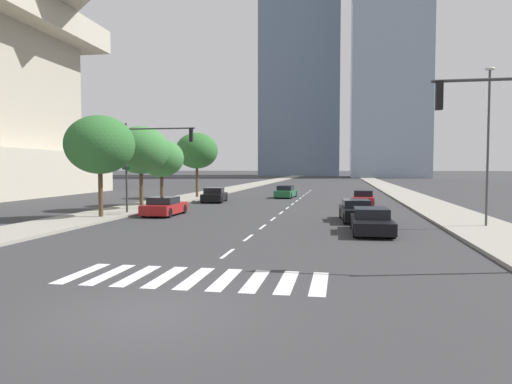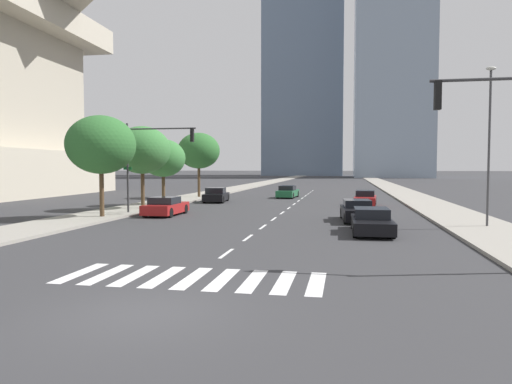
{
  "view_description": "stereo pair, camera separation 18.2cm",
  "coord_description": "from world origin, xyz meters",
  "px_view_note": "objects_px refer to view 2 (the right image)",
  "views": [
    {
      "loc": [
        4.18,
        -9.72,
        3.24
      ],
      "look_at": [
        0.0,
        13.37,
        2.0
      ],
      "focal_mm": 33.13,
      "sensor_mm": 36.0,
      "label": 1
    },
    {
      "loc": [
        4.36,
        -9.68,
        3.24
      ],
      "look_at": [
        0.0,
        13.37,
        2.0
      ],
      "focal_mm": 33.13,
      "sensor_mm": 36.0,
      "label": 2
    }
  ],
  "objects_px": {
    "traffic_signal_near": "(507,132)",
    "traffic_signal_far": "(152,151)",
    "sedan_red_4": "(166,207)",
    "street_tree_third": "(163,158)",
    "sedan_green_5": "(288,192)",
    "street_tree_fourth": "(199,151)",
    "sedan_black_0": "(357,211)",
    "sedan_red_2": "(365,199)",
    "street_tree_nearest": "(101,145)",
    "street_lamp_east": "(489,135)",
    "sedan_black_1": "(216,195)",
    "street_tree_second": "(142,150)",
    "sedan_black_3": "(372,222)"
  },
  "relations": [
    {
      "from": "street_tree_second",
      "to": "sedan_red_4",
      "type": "bearing_deg",
      "value": -47.17
    },
    {
      "from": "sedan_black_1",
      "to": "street_tree_second",
      "type": "xyz_separation_m",
      "value": [
        -3.25,
        -8.86,
        3.89
      ]
    },
    {
      "from": "sedan_green_5",
      "to": "traffic_signal_far",
      "type": "xyz_separation_m",
      "value": [
        -6.84,
        -19.53,
        3.73
      ]
    },
    {
      "from": "sedan_green_5",
      "to": "street_lamp_east",
      "type": "xyz_separation_m",
      "value": [
        13.3,
        -23.04,
        4.3
      ]
    },
    {
      "from": "sedan_red_2",
      "to": "street_tree_second",
      "type": "height_order",
      "value": "street_tree_second"
    },
    {
      "from": "sedan_black_3",
      "to": "sedan_black_1",
      "type": "bearing_deg",
      "value": -145.69
    },
    {
      "from": "sedan_red_2",
      "to": "street_tree_nearest",
      "type": "xyz_separation_m",
      "value": [
        -16.66,
        -13.28,
        4.03
      ]
    },
    {
      "from": "street_lamp_east",
      "to": "street_tree_second",
      "type": "relative_size",
      "value": 1.35
    },
    {
      "from": "sedan_black_0",
      "to": "sedan_black_1",
      "type": "height_order",
      "value": "sedan_black_1"
    },
    {
      "from": "street_tree_nearest",
      "to": "street_tree_fourth",
      "type": "relative_size",
      "value": 0.95
    },
    {
      "from": "street_tree_second",
      "to": "street_tree_nearest",
      "type": "bearing_deg",
      "value": -90.0
    },
    {
      "from": "street_tree_nearest",
      "to": "street_tree_second",
      "type": "height_order",
      "value": "street_tree_nearest"
    },
    {
      "from": "street_tree_nearest",
      "to": "street_tree_fourth",
      "type": "distance_m",
      "value": 20.02
    },
    {
      "from": "sedan_black_3",
      "to": "street_lamp_east",
      "type": "relative_size",
      "value": 0.58
    },
    {
      "from": "sedan_red_4",
      "to": "street_tree_fourth",
      "type": "height_order",
      "value": "street_tree_fourth"
    },
    {
      "from": "street_lamp_east",
      "to": "street_tree_nearest",
      "type": "height_order",
      "value": "street_lamp_east"
    },
    {
      "from": "sedan_red_4",
      "to": "traffic_signal_far",
      "type": "xyz_separation_m",
      "value": [
        -0.94,
        0.1,
        3.75
      ]
    },
    {
      "from": "traffic_signal_near",
      "to": "traffic_signal_far",
      "type": "bearing_deg",
      "value": -38.8
    },
    {
      "from": "sedan_green_5",
      "to": "street_tree_fourth",
      "type": "distance_m",
      "value": 10.29
    },
    {
      "from": "street_lamp_east",
      "to": "sedan_green_5",
      "type": "bearing_deg",
      "value": 120.0
    },
    {
      "from": "street_tree_nearest",
      "to": "street_tree_fourth",
      "type": "height_order",
      "value": "street_tree_fourth"
    },
    {
      "from": "traffic_signal_near",
      "to": "street_tree_third",
      "type": "xyz_separation_m",
      "value": [
        -19.88,
        21.62,
        -0.35
      ]
    },
    {
      "from": "sedan_red_2",
      "to": "street_tree_third",
      "type": "distance_m",
      "value": 17.28
    },
    {
      "from": "sedan_black_3",
      "to": "sedan_black_0",
      "type": "bearing_deg",
      "value": -174.67
    },
    {
      "from": "street_tree_nearest",
      "to": "traffic_signal_far",
      "type": "bearing_deg",
      "value": 51.94
    },
    {
      "from": "sedan_black_1",
      "to": "sedan_black_3",
      "type": "relative_size",
      "value": 0.94
    },
    {
      "from": "sedan_black_0",
      "to": "sedan_black_3",
      "type": "height_order",
      "value": "sedan_black_0"
    },
    {
      "from": "traffic_signal_far",
      "to": "sedan_red_2",
      "type": "bearing_deg",
      "value": 35.91
    },
    {
      "from": "traffic_signal_far",
      "to": "sedan_red_4",
      "type": "bearing_deg",
      "value": -6.34
    },
    {
      "from": "street_tree_second",
      "to": "street_tree_third",
      "type": "height_order",
      "value": "street_tree_second"
    },
    {
      "from": "sedan_green_5",
      "to": "street_tree_nearest",
      "type": "bearing_deg",
      "value": 161.6
    },
    {
      "from": "sedan_black_0",
      "to": "sedan_red_2",
      "type": "distance_m",
      "value": 11.68
    },
    {
      "from": "street_tree_third",
      "to": "street_tree_fourth",
      "type": "relative_size",
      "value": 0.82
    },
    {
      "from": "sedan_black_0",
      "to": "sedan_red_2",
      "type": "relative_size",
      "value": 1.0
    },
    {
      "from": "street_tree_third",
      "to": "street_tree_fourth",
      "type": "distance_m",
      "value": 9.85
    },
    {
      "from": "sedan_black_1",
      "to": "traffic_signal_near",
      "type": "height_order",
      "value": "traffic_signal_near"
    },
    {
      "from": "sedan_red_2",
      "to": "street_tree_third",
      "type": "relative_size",
      "value": 0.88
    },
    {
      "from": "sedan_black_0",
      "to": "street_lamp_east",
      "type": "relative_size",
      "value": 0.57
    },
    {
      "from": "sedan_black_1",
      "to": "street_tree_second",
      "type": "relative_size",
      "value": 0.74
    },
    {
      "from": "traffic_signal_far",
      "to": "street_lamp_east",
      "type": "distance_m",
      "value": 20.45
    },
    {
      "from": "sedan_red_4",
      "to": "street_tree_third",
      "type": "height_order",
      "value": "street_tree_third"
    },
    {
      "from": "traffic_signal_near",
      "to": "street_tree_second",
      "type": "bearing_deg",
      "value": -41.35
    },
    {
      "from": "sedan_green_5",
      "to": "street_lamp_east",
      "type": "bearing_deg",
      "value": -146.37
    },
    {
      "from": "street_tree_fourth",
      "to": "traffic_signal_far",
      "type": "bearing_deg",
      "value": -82.72
    },
    {
      "from": "street_tree_nearest",
      "to": "street_tree_second",
      "type": "distance_m",
      "value": 6.09
    },
    {
      "from": "sedan_black_3",
      "to": "sedan_green_5",
      "type": "distance_m",
      "value": 26.82
    },
    {
      "from": "traffic_signal_near",
      "to": "street_tree_third",
      "type": "height_order",
      "value": "traffic_signal_near"
    },
    {
      "from": "street_tree_fourth",
      "to": "sedan_black_0",
      "type": "bearing_deg",
      "value": -49.46
    },
    {
      "from": "sedan_black_1",
      "to": "traffic_signal_near",
      "type": "xyz_separation_m",
      "value": [
        16.63,
        -26.36,
        3.72
      ]
    },
    {
      "from": "sedan_green_5",
      "to": "street_tree_fourth",
      "type": "bearing_deg",
      "value": 108.05
    }
  ]
}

